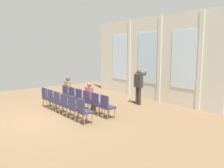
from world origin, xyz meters
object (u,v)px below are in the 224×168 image
(chair_r1_c1, at_px, (53,98))
(chair_r1_c4, at_px, (74,106))
(chair_r0_c5, at_px, (107,105))
(audience_r0_c3, at_px, (90,95))
(chair_r1_c3, at_px, (66,103))
(chair_r1_c2, at_px, (59,101))
(chair_r0_c4, at_px, (97,102))
(audience_r0_c0, at_px, (69,89))
(chair_r1_c5, at_px, (83,110))
(chair_r0_c2, at_px, (81,98))
(chair_r0_c1, at_px, (74,95))
(chair_r0_c0, at_px, (67,93))
(chair_r1_c0, at_px, (47,96))
(speaker, at_px, (139,84))
(chair_r0_c3, at_px, (89,100))
(mic_stand, at_px, (136,96))

(chair_r1_c1, relative_size, chair_r1_c4, 1.00)
(chair_r0_c5, bearing_deg, audience_r0_c3, 176.27)
(chair_r0_c5, distance_m, chair_r1_c3, 1.66)
(chair_r1_c2, bearing_deg, chair_r0_c4, 40.07)
(audience_r0_c0, relative_size, chair_r1_c5, 1.45)
(chair_r0_c2, distance_m, chair_r1_c5, 2.18)
(chair_r0_c1, relative_size, chair_r0_c4, 1.00)
(chair_r0_c0, bearing_deg, audience_r0_c3, 2.49)
(chair_r1_c1, distance_m, chair_r1_c3, 1.27)
(chair_r1_c2, bearing_deg, chair_r1_c3, 0.00)
(chair_r0_c0, bearing_deg, chair_r1_c2, -40.07)
(chair_r0_c4, height_order, chair_r1_c0, same)
(speaker, height_order, chair_r0_c5, speaker)
(chair_r1_c2, bearing_deg, speaker, 74.84)
(chair_r0_c3, bearing_deg, chair_r1_c4, -59.27)
(chair_r1_c1, bearing_deg, audience_r0_c3, 42.19)
(chair_r0_c0, height_order, chair_r1_c1, same)
(speaker, relative_size, chair_r0_c2, 1.86)
(chair_r0_c1, bearing_deg, mic_stand, 67.32)
(chair_r1_c0, bearing_deg, chair_r0_c2, 40.07)
(speaker, xyz_separation_m, chair_r0_c5, (0.89, -2.66, -0.48))
(audience_r0_c0, xyz_separation_m, chair_r1_c5, (3.17, -1.15, -0.22))
(mic_stand, height_order, chair_r1_c5, mic_stand)
(chair_r0_c1, xyz_separation_m, chair_r0_c3, (1.27, 0.00, 0.00))
(chair_r0_c3, bearing_deg, chair_r0_c1, 180.00)
(mic_stand, distance_m, chair_r1_c5, 4.21)
(chair_r0_c5, xyz_separation_m, chair_r1_c0, (-3.17, -1.07, 0.00))
(mic_stand, relative_size, chair_r1_c3, 1.65)
(speaker, relative_size, chair_r1_c3, 1.86)
(chair_r0_c5, distance_m, chair_r1_c4, 1.24)
(chair_r0_c2, bearing_deg, chair_r1_c1, -120.73)
(speaker, bearing_deg, chair_r1_c5, -76.56)
(chair_r0_c0, bearing_deg, chair_r0_c4, 0.00)
(chair_r1_c3, bearing_deg, chair_r1_c2, 180.00)
(chair_r1_c0, height_order, chair_r1_c2, same)
(mic_stand, bearing_deg, chair_r0_c0, -122.40)
(chair_r0_c0, xyz_separation_m, chair_r0_c4, (2.54, 0.00, 0.00))
(chair_r0_c3, bearing_deg, audience_r0_c0, 177.62)
(chair_r0_c5, bearing_deg, chair_r0_c1, 180.00)
(speaker, bearing_deg, chair_r0_c0, -130.55)
(mic_stand, height_order, chair_r1_c1, mic_stand)
(chair_r1_c4, bearing_deg, chair_r1_c1, 180.00)
(audience_r0_c0, height_order, chair_r0_c4, audience_r0_c0)
(mic_stand, distance_m, audience_r0_c3, 2.87)
(chair_r0_c2, bearing_deg, chair_r0_c4, 0.00)
(chair_r1_c0, height_order, chair_r1_c1, same)
(audience_r0_c3, bearing_deg, audience_r0_c0, -179.89)
(chair_r1_c0, xyz_separation_m, chair_r1_c5, (3.17, 0.00, 0.00))
(chair_r0_c0, distance_m, chair_r1_c5, 3.34)
(audience_r0_c0, relative_size, chair_r1_c1, 1.45)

